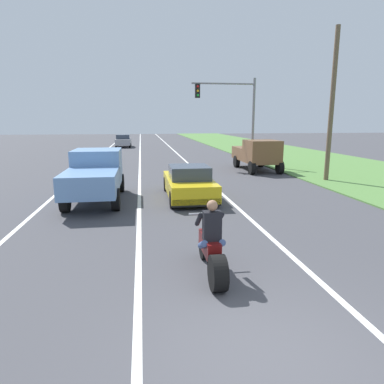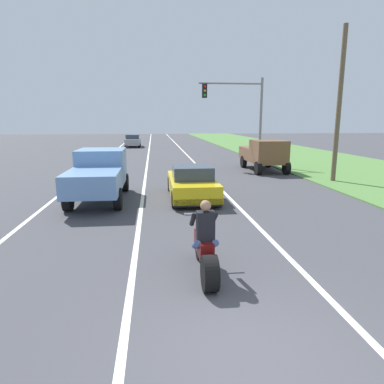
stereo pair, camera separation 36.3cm
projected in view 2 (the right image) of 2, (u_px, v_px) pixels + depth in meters
The scene contains 12 objects.
ground_plane at pixel (254, 357), 4.68m from camera, with size 160.00×160.00×0.00m, color #424247.
lane_stripe_left_solid at pixel (94, 167), 23.55m from camera, with size 0.14×120.00×0.01m, color white.
lane_stripe_right_solid at pixel (198, 166), 24.33m from camera, with size 0.14×120.00×0.01m, color white.
lane_stripe_centre_dashed at pixel (147, 167), 23.94m from camera, with size 0.14×120.00×0.01m, color white.
grass_verge_right at pixel (333, 164), 25.43m from camera, with size 10.00×120.00×0.06m, color #517F3D.
motorcycle_with_rider at pixel (205, 249), 6.98m from camera, with size 0.70×2.21×1.62m.
sports_car_yellow at pixel (192, 183), 14.14m from camera, with size 1.84×4.30×1.37m.
pickup_truck_left_lane_light_blue at pixel (99, 173), 13.69m from camera, with size 2.02×4.80×1.98m.
pickup_truck_right_shoulder_brown at pixel (264, 153), 21.89m from camera, with size 2.02×4.80×1.98m.
traffic_light_mast_near at pixel (242, 108), 23.43m from camera, with size 4.43×0.34×6.00m.
utility_pole_roadside at pixel (339, 106), 17.32m from camera, with size 0.24×0.24×7.75m, color brown.
distant_car_far_ahead at pixel (133, 141), 41.75m from camera, with size 1.80×4.00×1.50m.
Camera 2 is at (-1.30, -4.00, 3.16)m, focal length 32.13 mm.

